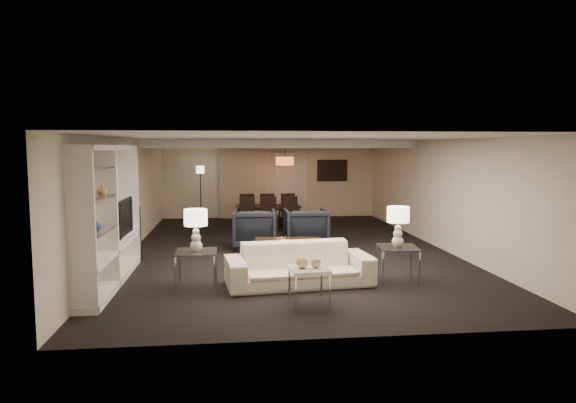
# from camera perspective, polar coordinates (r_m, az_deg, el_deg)

# --- Properties ---
(floor) EXTENTS (11.00, 11.00, 0.00)m
(floor) POSITION_cam_1_polar(r_m,az_deg,el_deg) (11.73, 0.00, -5.35)
(floor) COLOR black
(floor) RESTS_ON ground
(ceiling) EXTENTS (7.00, 11.00, 0.02)m
(ceiling) POSITION_cam_1_polar(r_m,az_deg,el_deg) (11.50, 0.00, 6.96)
(ceiling) COLOR silver
(ceiling) RESTS_ON ground
(wall_back) EXTENTS (7.00, 0.02, 2.50)m
(wall_back) POSITION_cam_1_polar(r_m,az_deg,el_deg) (17.01, -2.07, 2.43)
(wall_back) COLOR beige
(wall_back) RESTS_ON ground
(wall_front) EXTENTS (7.00, 0.02, 2.50)m
(wall_front) POSITION_cam_1_polar(r_m,az_deg,el_deg) (6.15, 5.73, -3.93)
(wall_front) COLOR beige
(wall_front) RESTS_ON ground
(wall_left) EXTENTS (0.02, 11.00, 2.50)m
(wall_left) POSITION_cam_1_polar(r_m,az_deg,el_deg) (11.69, -17.32, 0.53)
(wall_left) COLOR beige
(wall_left) RESTS_ON ground
(wall_right) EXTENTS (0.02, 11.00, 2.50)m
(wall_right) POSITION_cam_1_polar(r_m,az_deg,el_deg) (12.43, 16.25, 0.88)
(wall_right) COLOR beige
(wall_right) RESTS_ON ground
(ceiling_soffit) EXTENTS (7.00, 4.00, 0.20)m
(ceiling_soffit) POSITION_cam_1_polar(r_m,az_deg,el_deg) (14.98, -1.50, 6.35)
(ceiling_soffit) COLOR silver
(ceiling_soffit) RESTS_ON ceiling
(curtains) EXTENTS (1.50, 0.12, 2.40)m
(curtains) POSITION_cam_1_polar(r_m,az_deg,el_deg) (16.89, -5.09, 2.21)
(curtains) COLOR beige
(curtains) RESTS_ON wall_back
(door) EXTENTS (0.90, 0.05, 2.10)m
(door) POSITION_cam_1_polar(r_m,az_deg,el_deg) (17.06, 0.29, 1.77)
(door) COLOR silver
(door) RESTS_ON wall_back
(painting) EXTENTS (0.95, 0.04, 0.65)m
(painting) POSITION_cam_1_polar(r_m,az_deg,el_deg) (17.24, 4.93, 3.46)
(painting) COLOR #142D38
(painting) RESTS_ON wall_back
(media_unit) EXTENTS (0.38, 3.40, 2.35)m
(media_unit) POSITION_cam_1_polar(r_m,az_deg,el_deg) (9.13, -19.20, -1.47)
(media_unit) COLOR white
(media_unit) RESTS_ON wall_left
(pendant_light) EXTENTS (0.52, 0.52, 0.24)m
(pendant_light) POSITION_cam_1_polar(r_m,az_deg,el_deg) (15.01, -0.35, 4.52)
(pendant_light) COLOR #D8591E
(pendant_light) RESTS_ON ceiling_soffit
(sofa) EXTENTS (2.52, 1.22, 0.71)m
(sofa) POSITION_cam_1_polar(r_m,az_deg,el_deg) (8.67, 1.24, -7.01)
(sofa) COLOR beige
(sofa) RESTS_ON floor
(coffee_table) EXTENTS (1.40, 0.90, 0.48)m
(coffee_table) POSITION_cam_1_polar(r_m,az_deg,el_deg) (10.25, 0.04, -5.65)
(coffee_table) COLOR black
(coffee_table) RESTS_ON floor
(armchair_left) EXTENTS (1.00, 1.03, 0.90)m
(armchair_left) POSITION_cam_1_polar(r_m,az_deg,el_deg) (11.84, -3.77, -3.04)
(armchair_left) COLOR black
(armchair_left) RESTS_ON floor
(armchair_right) EXTENTS (0.97, 1.00, 0.90)m
(armchair_right) POSITION_cam_1_polar(r_m,az_deg,el_deg) (11.95, 1.99, -2.94)
(armchair_right) COLOR black
(armchair_right) RESTS_ON floor
(side_table_left) EXTENTS (0.67, 0.67, 0.62)m
(side_table_left) POSITION_cam_1_polar(r_m,az_deg,el_deg) (8.63, -10.12, -7.47)
(side_table_left) COLOR white
(side_table_left) RESTS_ON floor
(side_table_right) EXTENTS (0.74, 0.74, 0.62)m
(side_table_right) POSITION_cam_1_polar(r_m,az_deg,el_deg) (9.06, 12.03, -6.86)
(side_table_right) COLOR silver
(side_table_right) RESTS_ON floor
(table_lamp_left) EXTENTS (0.39, 0.39, 0.69)m
(table_lamp_left) POSITION_cam_1_polar(r_m,az_deg,el_deg) (8.50, -10.20, -3.17)
(table_lamp_left) COLOR beige
(table_lamp_left) RESTS_ON side_table_left
(table_lamp_right) EXTENTS (0.42, 0.42, 0.69)m
(table_lamp_right) POSITION_cam_1_polar(r_m,az_deg,el_deg) (8.94, 12.12, -2.76)
(table_lamp_right) COLOR beige
(table_lamp_right) RESTS_ON side_table_right
(marble_table) EXTENTS (0.59, 0.59, 0.56)m
(marble_table) POSITION_cam_1_polar(r_m,az_deg,el_deg) (7.64, 2.35, -9.42)
(marble_table) COLOR white
(marble_table) RESTS_ON floor
(gold_gourd_a) EXTENTS (0.18, 0.18, 0.18)m
(gold_gourd_a) POSITION_cam_1_polar(r_m,az_deg,el_deg) (7.53, 1.60, -6.75)
(gold_gourd_a) COLOR #EBC07C
(gold_gourd_a) RESTS_ON marble_table
(gold_gourd_b) EXTENTS (0.16, 0.16, 0.16)m
(gold_gourd_b) POSITION_cam_1_polar(r_m,az_deg,el_deg) (7.57, 3.11, -6.79)
(gold_gourd_b) COLOR tan
(gold_gourd_b) RESTS_ON marble_table
(television) EXTENTS (1.13, 0.15, 0.65)m
(television) POSITION_cam_1_polar(r_m,az_deg,el_deg) (9.62, -18.34, -1.68)
(television) COLOR black
(television) RESTS_ON media_unit
(vase_blue) EXTENTS (0.17, 0.17, 0.18)m
(vase_blue) POSITION_cam_1_polar(r_m,az_deg,el_deg) (8.23, -20.62, -2.48)
(vase_blue) COLOR #223D96
(vase_blue) RESTS_ON media_unit
(vase_amber) EXTENTS (0.16, 0.16, 0.17)m
(vase_amber) POSITION_cam_1_polar(r_m,az_deg,el_deg) (8.64, -19.96, 1.24)
(vase_amber) COLOR #B7823D
(vase_amber) RESTS_ON media_unit
(floor_speaker) EXTENTS (0.12, 0.12, 1.11)m
(floor_speaker) POSITION_cam_1_polar(r_m,az_deg,el_deg) (11.02, -16.37, -3.41)
(floor_speaker) COLOR black
(floor_speaker) RESTS_ON floor
(dining_table) EXTENTS (1.84, 1.03, 0.64)m
(dining_table) POSITION_cam_1_polar(r_m,az_deg,el_deg) (14.79, -2.21, -1.72)
(dining_table) COLOR black
(dining_table) RESTS_ON floor
(chair_nl) EXTENTS (0.48, 0.48, 0.96)m
(chair_nl) POSITION_cam_1_polar(r_m,az_deg,el_deg) (14.09, -4.45, -1.48)
(chair_nl) COLOR black
(chair_nl) RESTS_ON floor
(chair_nm) EXTENTS (0.48, 0.48, 0.96)m
(chair_nm) POSITION_cam_1_polar(r_m,az_deg,el_deg) (14.13, -2.02, -1.45)
(chair_nm) COLOR black
(chair_nm) RESTS_ON floor
(chair_nr) EXTENTS (0.48, 0.48, 0.96)m
(chair_nr) POSITION_cam_1_polar(r_m,az_deg,el_deg) (14.18, 0.40, -1.41)
(chair_nr) COLOR black
(chair_nr) RESTS_ON floor
(chair_fl) EXTENTS (0.45, 0.45, 0.96)m
(chair_fl) POSITION_cam_1_polar(r_m,az_deg,el_deg) (15.38, -4.62, -0.85)
(chair_fl) COLOR black
(chair_fl) RESTS_ON floor
(chair_fm) EXTENTS (0.46, 0.46, 0.96)m
(chair_fm) POSITION_cam_1_polar(r_m,az_deg,el_deg) (15.41, -2.39, -0.83)
(chair_fm) COLOR black
(chair_fm) RESTS_ON floor
(chair_fr) EXTENTS (0.49, 0.49, 0.96)m
(chair_fr) POSITION_cam_1_polar(r_m,az_deg,el_deg) (15.47, -0.17, -0.80)
(chair_fr) COLOR black
(chair_fr) RESTS_ON floor
(floor_lamp) EXTENTS (0.30, 0.30, 1.74)m
(floor_lamp) POSITION_cam_1_polar(r_m,az_deg,el_deg) (16.38, -9.68, 0.87)
(floor_lamp) COLOR black
(floor_lamp) RESTS_ON floor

